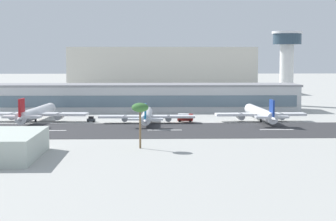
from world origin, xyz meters
TOP-DOWN VIEW (x-y plane):
  - ground_plane at (0.00, 0.00)m, footprint 1400.00×1400.00m
  - runway_strip at (0.00, -5.43)m, footprint 800.00×43.02m
  - runway_centreline_dash_3 at (-40.59, -5.43)m, footprint 12.00×1.20m
  - runway_centreline_dash_4 at (-0.31, -5.43)m, footprint 12.00×1.20m
  - runway_centreline_dash_5 at (39.23, -5.43)m, footprint 12.00×1.20m
  - terminal_building at (-7.19, 70.48)m, footprint 145.76×24.14m
  - control_tower at (67.12, 97.48)m, footprint 16.15×16.15m
  - distant_hotel_block at (3.74, 214.87)m, footprint 134.10×35.61m
  - airliner_red_tail_gate_0 at (-50.62, 22.59)m, footprint 40.99×50.49m
  - airliner_blue_tail_gate_1 at (-6.68, 16.14)m, footprint 37.44×42.08m
  - airliner_navy_tail_gate_2 at (38.63, 20.20)m, footprint 36.04×48.05m
  - service_baggage_tug_0 at (-28.67, 21.67)m, footprint 3.32×2.10m
  - service_box_truck_1 at (8.61, 20.63)m, footprint 6.36×3.64m
  - palm_tree_0 at (-8.23, -45.27)m, footprint 4.74×4.74m

SIDE VIEW (x-z plane):
  - ground_plane at x=0.00m, z-range 0.00..0.00m
  - runway_strip at x=0.00m, z-range 0.00..0.08m
  - runway_centreline_dash_3 at x=-40.59m, z-range 0.08..0.09m
  - runway_centreline_dash_4 at x=-0.31m, z-range 0.08..0.09m
  - runway_centreline_dash_5 at x=39.23m, z-range 0.08..0.09m
  - service_baggage_tug_0 at x=-28.67m, z-range -0.05..2.15m
  - service_box_truck_1 at x=8.61m, z-range 0.16..3.41m
  - airliner_blue_tail_gate_1 at x=-6.68m, z-range -1.60..7.18m
  - airliner_navy_tail_gate_2 at x=38.63m, z-range -1.81..8.21m
  - airliner_red_tail_gate_0 at x=-50.62m, z-range -1.91..8.63m
  - terminal_building at x=-7.19m, z-range 0.00..12.73m
  - palm_tree_0 at x=-8.23m, z-range 4.75..17.56m
  - distant_hotel_block at x=3.74m, z-range 0.00..32.77m
  - control_tower at x=67.12m, z-range 5.95..45.04m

